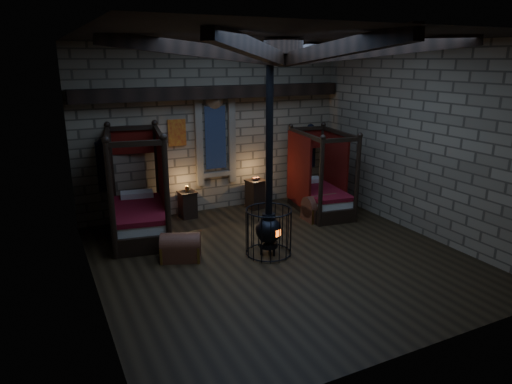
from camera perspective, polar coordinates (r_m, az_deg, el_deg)
name	(u,v)px	position (r m, az deg, el deg)	size (l,w,h in m)	color
room	(281,64)	(8.53, 3.10, 15.66)	(7.02, 7.02, 4.29)	black
bed_left	(139,211)	(10.51, -14.42, -2.28)	(1.54, 2.41, 2.35)	black
bed_right	(319,192)	(11.93, 7.91, 0.00)	(1.32, 2.13, 2.09)	black
trunk_left	(181,248)	(9.19, -9.39, -6.89)	(0.89, 0.74, 0.57)	brown
trunk_right	(321,208)	(11.40, 8.15, -2.03)	(0.88, 0.57, 0.63)	brown
nightstand_left	(188,204)	(11.51, -8.53, -1.53)	(0.44, 0.43, 0.82)	black
nightstand_right	(256,194)	(12.12, 0.00, -0.20)	(0.54, 0.52, 0.83)	black
stove	(269,227)	(9.19, 1.59, -4.34)	(0.94, 0.94, 4.05)	black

